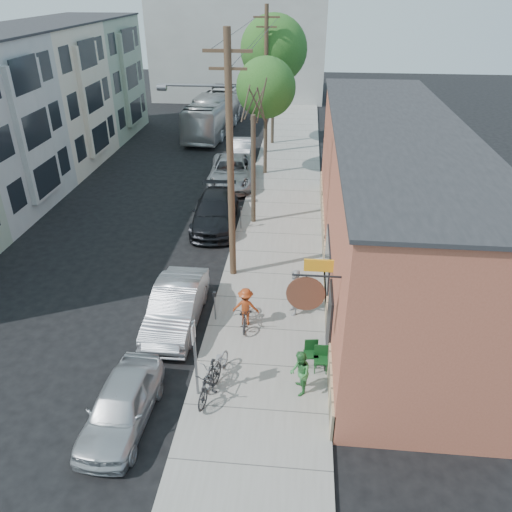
# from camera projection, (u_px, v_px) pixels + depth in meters

# --- Properties ---
(ground) EXTENTS (120.00, 120.00, 0.00)m
(ground) POSITION_uv_depth(u_px,v_px,m) (156.00, 325.00, 19.06)
(ground) COLOR black
(sidewalk) EXTENTS (4.50, 58.00, 0.15)m
(sidewalk) POSITION_uv_depth(u_px,v_px,m) (282.00, 211.00, 28.23)
(sidewalk) COLOR gray
(sidewalk) RESTS_ON ground
(cafe_building) EXTENTS (6.60, 20.20, 6.61)m
(cafe_building) POSITION_uv_depth(u_px,v_px,m) (389.00, 203.00, 21.03)
(cafe_building) COLOR #AD5840
(cafe_building) RESTS_ON ground
(apartment_row) EXTENTS (6.30, 32.00, 9.00)m
(apartment_row) POSITION_uv_depth(u_px,v_px,m) (20.00, 113.00, 30.04)
(apartment_row) COLOR #98A68C
(apartment_row) RESTS_ON ground
(end_cap_building) EXTENTS (18.00, 8.00, 12.00)m
(end_cap_building) POSITION_uv_depth(u_px,v_px,m) (239.00, 39.00, 52.81)
(end_cap_building) COLOR #B1B1AC
(end_cap_building) RESTS_ON ground
(sign_post) EXTENTS (0.07, 0.45, 2.80)m
(sign_post) POSITION_uv_depth(u_px,v_px,m) (195.00, 352.00, 14.91)
(sign_post) COLOR slate
(sign_post) RESTS_ON sidewalk
(parking_meter_near) EXTENTS (0.14, 0.14, 1.24)m
(parking_meter_near) POSITION_uv_depth(u_px,v_px,m) (215.00, 301.00, 18.74)
(parking_meter_near) COLOR slate
(parking_meter_near) RESTS_ON sidewalk
(parking_meter_far) EXTENTS (0.14, 0.14, 1.24)m
(parking_meter_far) POSITION_uv_depth(u_px,v_px,m) (241.00, 214.00, 25.71)
(parking_meter_far) COLOR slate
(parking_meter_far) RESTS_ON sidewalk
(utility_pole_near) EXTENTS (3.57, 0.28, 10.00)m
(utility_pole_near) POSITION_uv_depth(u_px,v_px,m) (229.00, 158.00, 19.61)
(utility_pole_near) COLOR #503A28
(utility_pole_near) RESTS_ON sidewalk
(utility_pole_far) EXTENTS (1.80, 0.28, 10.00)m
(utility_pole_far) POSITION_uv_depth(u_px,v_px,m) (266.00, 80.00, 35.09)
(utility_pole_far) COLOR #503A28
(utility_pole_far) RESTS_ON sidewalk
(tree_bare) EXTENTS (0.24, 0.24, 5.67)m
(tree_bare) POSITION_uv_depth(u_px,v_px,m) (253.00, 171.00, 25.50)
(tree_bare) COLOR #44392C
(tree_bare) RESTS_ON sidewalk
(tree_leafy_mid) EXTENTS (3.72, 3.72, 7.38)m
(tree_leafy_mid) POSITION_uv_depth(u_px,v_px,m) (266.00, 88.00, 30.93)
(tree_leafy_mid) COLOR #44392C
(tree_leafy_mid) RESTS_ON sidewalk
(tree_leafy_far) EXTENTS (4.90, 4.90, 9.38)m
(tree_leafy_far) POSITION_uv_depth(u_px,v_px,m) (274.00, 49.00, 36.36)
(tree_leafy_far) COLOR #44392C
(tree_leafy_far) RESTS_ON sidewalk
(patio_chair_a) EXTENTS (0.57, 0.57, 0.88)m
(patio_chair_a) POSITION_uv_depth(u_px,v_px,m) (311.00, 354.00, 16.70)
(patio_chair_a) COLOR #113F19
(patio_chair_a) RESTS_ON sidewalk
(patio_chair_b) EXTENTS (0.51, 0.51, 0.88)m
(patio_chair_b) POSITION_uv_depth(u_px,v_px,m) (321.00, 360.00, 16.45)
(patio_chair_b) COLOR #113F19
(patio_chair_b) RESTS_ON sidewalk
(patron_grey) EXTENTS (0.65, 0.80, 1.89)m
(patron_grey) POSITION_uv_depth(u_px,v_px,m) (294.00, 292.00, 19.07)
(patron_grey) COLOR slate
(patron_grey) RESTS_ON sidewalk
(patron_green) EXTENTS (0.68, 0.83, 1.55)m
(patron_green) POSITION_uv_depth(u_px,v_px,m) (300.00, 373.00, 15.41)
(patron_green) COLOR #34823E
(patron_green) RESTS_ON sidewalk
(cyclist) EXTENTS (1.01, 0.59, 1.55)m
(cyclist) POSITION_uv_depth(u_px,v_px,m) (246.00, 307.00, 18.52)
(cyclist) COLOR #9F3B17
(cyclist) RESTS_ON sidewalk
(cyclist_bike) EXTENTS (0.71, 1.86, 0.97)m
(cyclist_bike) POSITION_uv_depth(u_px,v_px,m) (246.00, 313.00, 18.66)
(cyclist_bike) COLOR black
(cyclist_bike) RESTS_ON sidewalk
(parked_bike_a) EXTENTS (0.91, 1.99, 1.16)m
(parked_bike_a) POSITION_uv_depth(u_px,v_px,m) (210.00, 381.00, 15.37)
(parked_bike_a) COLOR black
(parked_bike_a) RESTS_ON sidewalk
(parked_bike_b) EXTENTS (1.13, 1.95, 0.97)m
(parked_bike_b) POSITION_uv_depth(u_px,v_px,m) (216.00, 367.00, 16.08)
(parked_bike_b) COLOR slate
(parked_bike_b) RESTS_ON sidewalk
(car_0) EXTENTS (1.78, 4.15, 1.40)m
(car_0) POSITION_uv_depth(u_px,v_px,m) (121.00, 405.00, 14.55)
(car_0) COLOR #B6B9BE
(car_0) RESTS_ON ground
(car_1) EXTENTS (1.71, 4.83, 1.59)m
(car_1) POSITION_uv_depth(u_px,v_px,m) (176.00, 306.00, 18.78)
(car_1) COLOR #ABACB3
(car_1) RESTS_ON ground
(car_2) EXTENTS (2.60, 5.65, 1.60)m
(car_2) POSITION_uv_depth(u_px,v_px,m) (215.00, 212.00, 26.39)
(car_2) COLOR black
(car_2) RESTS_ON ground
(car_3) EXTENTS (3.17, 6.15, 1.66)m
(car_3) POSITION_uv_depth(u_px,v_px,m) (232.00, 171.00, 31.80)
(car_3) COLOR gray
(car_3) RESTS_ON ground
(car_4) EXTENTS (1.53, 4.01, 1.31)m
(car_4) POSITION_uv_depth(u_px,v_px,m) (242.00, 149.00, 36.64)
(car_4) COLOR #A2A3AA
(car_4) RESTS_ON ground
(bus) EXTENTS (3.61, 11.69, 3.21)m
(bus) POSITION_uv_depth(u_px,v_px,m) (215.00, 113.00, 42.36)
(bus) COLOR silver
(bus) RESTS_ON ground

